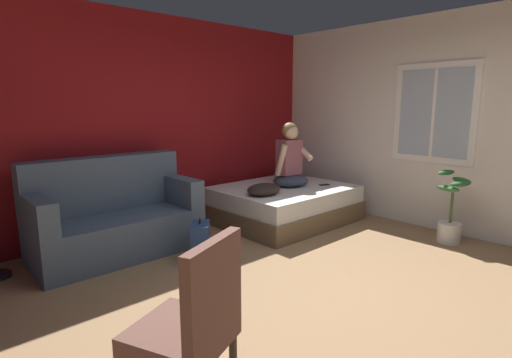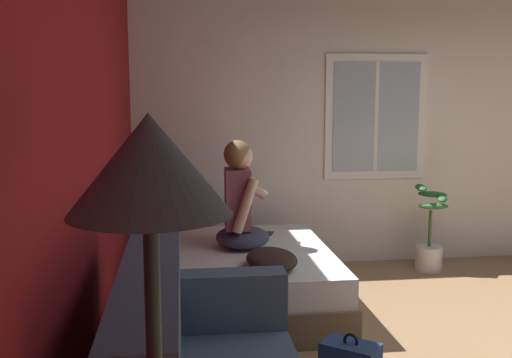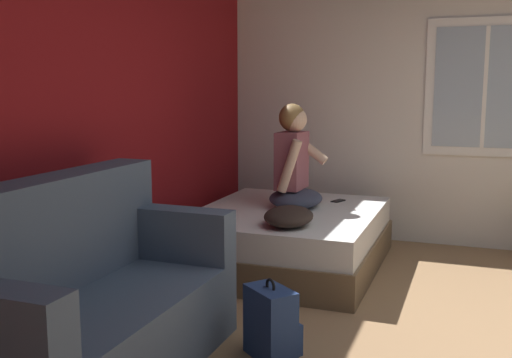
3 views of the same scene
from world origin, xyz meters
TOP-DOWN VIEW (x-y plane):
  - wall_back_accent at (0.00, 2.89)m, footprint 10.14×0.16m
  - bed at (1.41, 1.89)m, footprint 1.78×1.49m
  - couch at (-0.83, 2.27)m, footprint 1.70×0.83m
  - person_seated at (1.52, 1.87)m, footprint 0.54×0.47m
  - backpack at (-0.27, 1.46)m, footprint 0.35×0.35m
  - throw_pillow at (0.87, 1.72)m, footprint 0.51×0.40m
  - cell_phone at (1.91, 1.58)m, footprint 0.16×0.11m

SIDE VIEW (x-z plane):
  - backpack at x=-0.27m, z-range -0.04..0.42m
  - bed at x=1.41m, z-range 0.00..0.48m
  - couch at x=-0.83m, z-range -0.13..0.91m
  - cell_phone at x=1.91m, z-range 0.48..0.49m
  - throw_pillow at x=0.87m, z-range 0.48..0.62m
  - person_seated at x=1.52m, z-range 0.40..1.27m
  - wall_back_accent at x=0.00m, z-range 0.00..2.70m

